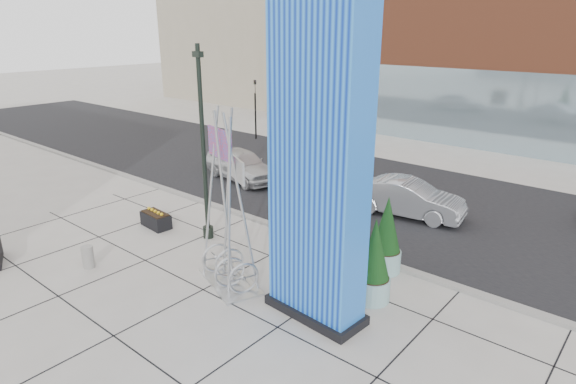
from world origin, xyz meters
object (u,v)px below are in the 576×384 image
Objects in this scene: overhead_street_sign at (290,143)px; public_art_sculpture at (229,241)px; car_white_west at (242,165)px; car_silver_mid at (407,198)px; blue_pylon at (319,157)px; lamp_post at (204,164)px; concrete_bollard at (88,257)px.

public_art_sculpture is at bearing -98.79° from overhead_street_sign.
car_white_west is 8.91m from car_silver_mid.
car_silver_mid is (2.25, 4.96, -2.92)m from overhead_street_sign.
overhead_street_sign is at bearing 147.19° from car_silver_mid.
public_art_sculpture is at bearing -169.63° from blue_pylon.
lamp_post reaches higher than public_art_sculpture.
car_white_west is at bearing 129.70° from overhead_street_sign.
car_white_west is at bearing 106.31° from concrete_bollard.
car_silver_mid is at bearing 104.08° from blue_pylon.
public_art_sculpture is 4.39m from overhead_street_sign.
blue_pylon is at bearing -13.60° from lamp_post.
blue_pylon is 2.00× the size of car_silver_mid.
overhead_street_sign is 8.28m from car_white_west.
concrete_bollard is 12.47m from car_silver_mid.
blue_pylon reaches higher than concrete_bollard.
car_silver_mid is (-1.46, 8.34, -3.72)m from blue_pylon.
blue_pylon is 4.33m from public_art_sculpture.
overhead_street_sign is 6.18m from car_silver_mid.
lamp_post is (-6.16, 1.49, -1.61)m from blue_pylon.
lamp_post reaches higher than car_silver_mid.
concrete_bollard is 0.16× the size of car_white_west.
blue_pylon is at bearing -178.49° from car_silver_mid.
public_art_sculpture is (3.11, -1.82, -1.45)m from lamp_post.
concrete_bollard is 10.48m from car_white_west.
overhead_street_sign is at bearing 37.55° from lamp_post.
concrete_bollard is at bearing -156.30° from blue_pylon.
public_art_sculpture is 1.27× the size of overhead_street_sign.
blue_pylon is 2.16× the size of overhead_street_sign.
car_white_west reaches higher than concrete_bollard.
car_silver_mid is (1.59, 8.67, -0.66)m from public_art_sculpture.
car_silver_mid reaches higher than concrete_bollard.
public_art_sculpture is 1.16× the size of car_white_west.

